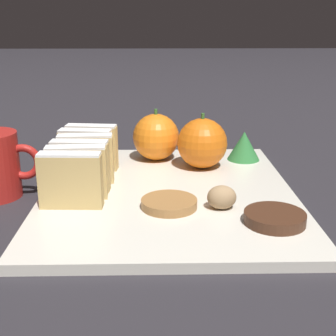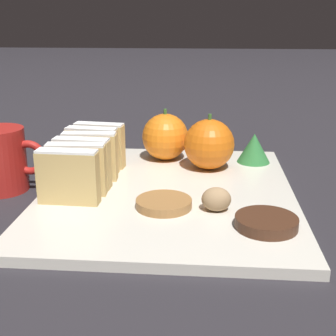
% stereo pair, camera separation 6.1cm
% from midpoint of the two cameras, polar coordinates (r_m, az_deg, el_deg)
% --- Properties ---
extents(ground_plane, '(6.00, 6.00, 0.00)m').
position_cam_midpoint_polar(ground_plane, '(0.62, 2.80, -3.72)').
color(ground_plane, '#28262B').
extents(serving_platter, '(0.33, 0.39, 0.01)m').
position_cam_midpoint_polar(serving_platter, '(0.62, 2.81, -3.21)').
color(serving_platter, silver).
rests_on(serving_platter, ground_plane).
extents(stollen_slice_front, '(0.08, 0.02, 0.07)m').
position_cam_midpoint_polar(stollen_slice_front, '(0.57, -9.13, -1.13)').
color(stollen_slice_front, tan).
rests_on(stollen_slice_front, serving_platter).
extents(stollen_slice_second, '(0.08, 0.02, 0.07)m').
position_cam_midpoint_polar(stollen_slice_second, '(0.60, -8.26, -0.22)').
color(stollen_slice_second, tan).
rests_on(stollen_slice_second, serving_platter).
extents(stollen_slice_third, '(0.08, 0.02, 0.07)m').
position_cam_midpoint_polar(stollen_slice_third, '(0.62, -7.63, 0.62)').
color(stollen_slice_third, tan).
rests_on(stollen_slice_third, serving_platter).
extents(stollen_slice_fourth, '(0.08, 0.02, 0.07)m').
position_cam_midpoint_polar(stollen_slice_fourth, '(0.65, -6.89, 1.38)').
color(stollen_slice_fourth, tan).
rests_on(stollen_slice_fourth, serving_platter).
extents(stollen_slice_fifth, '(0.08, 0.03, 0.07)m').
position_cam_midpoint_polar(stollen_slice_fifth, '(0.68, -6.72, 2.09)').
color(stollen_slice_fifth, tan).
rests_on(stollen_slice_fifth, serving_platter).
extents(stollen_slice_sixth, '(0.08, 0.03, 0.07)m').
position_cam_midpoint_polar(stollen_slice_sixth, '(0.71, -5.91, 2.74)').
color(stollen_slice_sixth, tan).
rests_on(stollen_slice_sixth, serving_platter).
extents(orange_near, '(0.08, 0.08, 0.08)m').
position_cam_midpoint_polar(orange_near, '(0.70, 7.53, 2.85)').
color(orange_near, orange).
rests_on(orange_near, serving_platter).
extents(orange_far, '(0.07, 0.07, 0.08)m').
position_cam_midpoint_polar(orange_far, '(0.74, 2.01, 3.79)').
color(orange_far, orange).
rests_on(orange_far, serving_platter).
extents(walnut, '(0.03, 0.03, 0.03)m').
position_cam_midpoint_polar(walnut, '(0.55, 9.06, -3.84)').
color(walnut, tan).
rests_on(walnut, serving_platter).
extents(chocolate_cookie, '(0.07, 0.07, 0.01)m').
position_cam_midpoint_polar(chocolate_cookie, '(0.53, 15.20, -6.48)').
color(chocolate_cookie, '#472819').
rests_on(chocolate_cookie, serving_platter).
extents(gingerbread_cookie, '(0.07, 0.07, 0.01)m').
position_cam_midpoint_polar(gingerbread_cookie, '(0.56, 2.53, -4.38)').
color(gingerbread_cookie, '#A3703D').
rests_on(gingerbread_cookie, serving_platter).
extents(evergreen_sprig, '(0.05, 0.05, 0.05)m').
position_cam_midpoint_polar(evergreen_sprig, '(0.75, 12.76, 2.36)').
color(evergreen_sprig, '#2D7538').
rests_on(evergreen_sprig, serving_platter).
extents(coffee_mug, '(0.10, 0.07, 0.09)m').
position_cam_midpoint_polar(coffee_mug, '(0.67, -17.34, 0.92)').
color(coffee_mug, red).
rests_on(coffee_mug, ground_plane).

